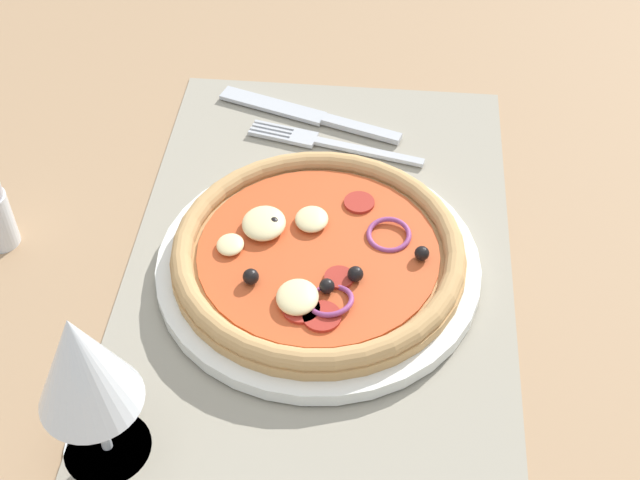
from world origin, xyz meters
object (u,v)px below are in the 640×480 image
(plate, at_px, (317,266))
(pizza, at_px, (316,252))
(fork, at_px, (326,143))
(wine_glass, at_px, (81,365))
(knife, at_px, (307,115))

(plate, distance_m, pizza, 0.02)
(fork, distance_m, wine_glass, 0.39)
(fork, bearing_deg, knife, -48.95)
(pizza, distance_m, wine_glass, 0.24)
(pizza, relative_size, knife, 1.29)
(wine_glass, bearing_deg, pizza, -36.03)
(fork, xyz_separation_m, wine_glass, (-0.36, 0.13, 0.10))
(plate, bearing_deg, knife, 8.10)
(pizza, xyz_separation_m, knife, (0.22, 0.03, -0.02))
(plate, xyz_separation_m, pizza, (-0.00, 0.00, 0.02))
(plate, height_order, wine_glass, wine_glass)
(plate, bearing_deg, pizza, 131.15)
(knife, distance_m, wine_glass, 0.43)
(plate, bearing_deg, fork, 2.48)
(knife, bearing_deg, plate, 116.40)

